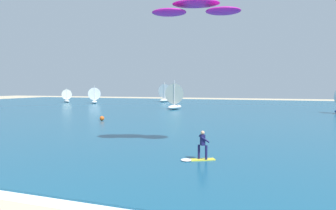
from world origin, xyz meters
name	(u,v)px	position (x,y,z in m)	size (l,w,h in m)	color
ocean	(228,110)	(0.00, 49.98, 0.05)	(160.00, 90.00, 0.10)	navy
shoreline_foam	(28,192)	(-1.57, 5.25, 0.01)	(84.77, 2.02, 0.01)	white
kitesurfer	(199,150)	(3.81, 12.36, 0.70)	(1.98, 1.44, 1.67)	yellow
kite	(196,8)	(2.67, 15.92, 9.50)	(6.26, 3.26, 0.91)	#B21999
sailboat_mid_right	(176,96)	(-9.45, 49.38, 2.56)	(4.07, 4.71, 5.36)	silver
sailboat_far_right	(166,93)	(-20.40, 74.24, 2.62)	(4.20, 4.85, 5.51)	silver
sailboat_trailing	(95,95)	(-35.05, 61.73, 2.11)	(3.51, 3.93, 4.40)	white
sailboat_leading	(66,96)	(-44.78, 63.09, 1.87)	(3.47, 3.22, 3.85)	silver
marker_buoy	(102,118)	(-12.22, 28.07, 0.38)	(0.56, 0.56, 0.56)	#E55919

